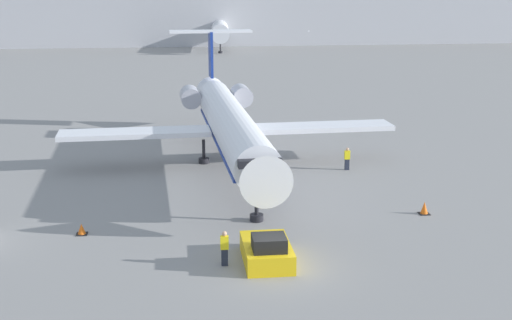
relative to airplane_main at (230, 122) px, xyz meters
name	(u,v)px	position (x,y,z in m)	size (l,w,h in m)	color
ground_plane	(277,271)	(0.64, -20.03, -3.29)	(600.00, 600.00, 0.00)	gray
terminal_building	(194,12)	(0.64, 99.97, 3.11)	(180.00, 16.80, 12.75)	#B2B2B7
airplane_main	(230,122)	(0.00, 0.00, 0.00)	(25.08, 31.20, 9.01)	white
pushback_tug	(267,251)	(0.29, -18.89, -2.69)	(2.33, 4.00, 1.67)	yellow
worker_near_tug	(225,247)	(-1.83, -19.05, -2.36)	(0.40, 0.25, 1.78)	#232838
worker_by_wing	(347,158)	(8.43, -2.31, -2.42)	(0.40, 0.24, 1.68)	#232838
traffic_cone_left	(82,229)	(-9.34, -13.80, -3.00)	(0.62, 0.62, 0.62)	black
traffic_cone_right	(424,208)	(10.62, -12.66, -2.93)	(0.63, 0.63, 0.76)	black
airplane_parked_far_left	(220,27)	(5.69, 94.30, 0.34)	(36.45, 36.02, 10.38)	white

